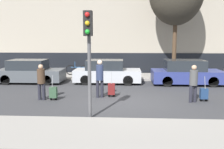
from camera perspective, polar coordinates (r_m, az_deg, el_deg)
The scene contains 14 objects.
ground_plane at distance 10.88m, azimuth 3.53°, elevation -6.36°, with size 80.00×80.00×0.00m, color #38383A.
sidewalk_near at distance 7.29m, azimuth 3.65°, elevation -13.35°, with size 28.00×2.50×0.12m.
sidewalk_far at distance 17.74m, azimuth 3.44°, elevation -0.45°, with size 28.00×3.00×0.12m.
parked_car_0 at distance 16.31m, azimuth -18.19°, elevation 0.53°, with size 4.02×1.78×1.43m.
parked_car_1 at distance 15.39m, azimuth -1.19°, elevation 0.51°, with size 4.05×1.74×1.44m.
parked_car_2 at distance 15.63m, azimuth 16.55°, elevation 0.34°, with size 4.13×1.91×1.47m.
pedestrian_left at distance 11.56m, azimuth -15.88°, elevation -1.21°, with size 0.35×0.34×1.60m.
trolley_left at distance 11.44m, azimuth -13.27°, elevation -4.00°, with size 0.34×0.29×1.14m.
pedestrian_center at distance 11.56m, azimuth -2.82°, elevation -0.39°, with size 0.35×0.34×1.77m.
trolley_center at distance 11.74m, azimuth -0.13°, elevation -3.34°, with size 0.34×0.29×1.19m.
pedestrian_right at distance 11.23m, azimuth 18.13°, elevation -1.51°, with size 0.34×0.34×1.62m.
trolley_right at distance 11.65m, azimuth 20.25°, elevation -4.13°, with size 0.34×0.29×1.12m.
traffic_light at distance 8.26m, azimuth -5.37°, elevation 7.13°, with size 0.28×0.47×3.62m.
parked_bicycle at distance 18.17m, azimuth -7.87°, elevation 1.07°, with size 1.77×0.06×0.96m.
Camera 1 is at (-0.07, -10.53, 2.75)m, focal length 40.00 mm.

